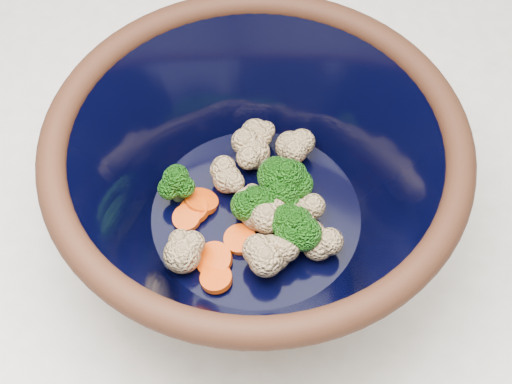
{
  "coord_description": "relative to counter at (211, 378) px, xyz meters",
  "views": [
    {
      "loc": [
        0.24,
        -0.27,
        1.48
      ],
      "look_at": [
        0.06,
        0.02,
        0.97
      ],
      "focal_mm": 50.0,
      "sensor_mm": 36.0,
      "label": 1
    }
  ],
  "objects": [
    {
      "name": "mixing_bowl",
      "position": [
        0.06,
        0.02,
        0.53
      ],
      "size": [
        0.42,
        0.42,
        0.15
      ],
      "rotation": [
        0.0,
        0.0,
        0.36
      ],
      "color": "black",
      "rests_on": "counter"
    },
    {
      "name": "vegetable_pile",
      "position": [
        0.07,
        0.02,
        0.51
      ],
      "size": [
        0.17,
        0.18,
        0.06
      ],
      "color": "#608442",
      "rests_on": "mixing_bowl"
    },
    {
      "name": "counter",
      "position": [
        0.0,
        0.0,
        0.0
      ],
      "size": [
        1.2,
        1.2,
        0.9
      ],
      "primitive_type": "cube",
      "color": "beige",
      "rests_on": "ground"
    }
  ]
}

